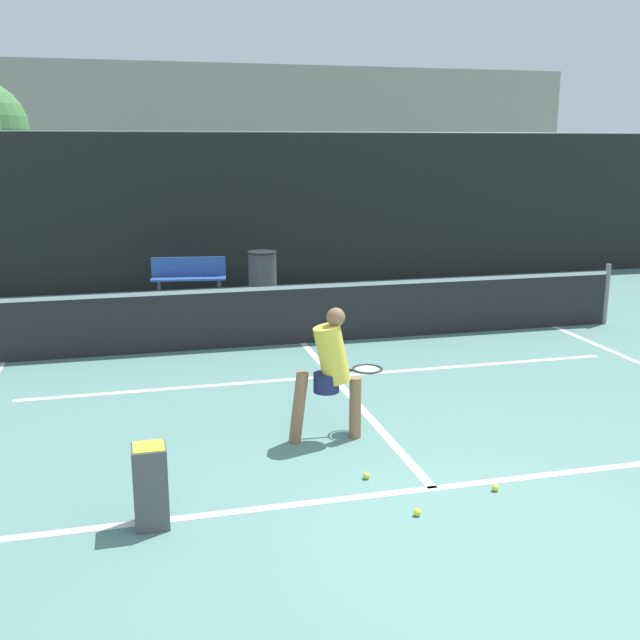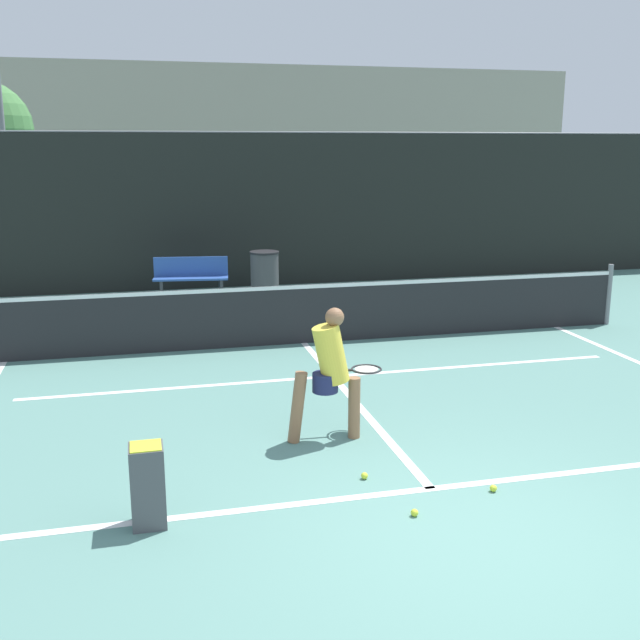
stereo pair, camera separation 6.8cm
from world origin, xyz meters
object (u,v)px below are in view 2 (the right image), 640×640
object	(u,v)px
player_practicing	(330,369)
ball_hopper	(148,484)
parked_car	(319,235)
trash_bin	(265,275)
courtside_bench	(191,277)

from	to	relation	value
player_practicing	ball_hopper	bearing A→B (deg)	-140.37
player_practicing	ball_hopper	xyz separation A→B (m)	(-1.93, -1.46, -0.42)
player_practicing	parked_car	size ratio (longest dim) A/B	0.36
ball_hopper	trash_bin	bearing A→B (deg)	74.45
trash_bin	parked_car	bearing A→B (deg)	66.16
player_practicing	trash_bin	bearing A→B (deg)	88.13
trash_bin	courtside_bench	bearing A→B (deg)	168.49
ball_hopper	parked_car	size ratio (longest dim) A/B	0.17
player_practicing	trash_bin	world-z (taller)	player_practicing
trash_bin	ball_hopper	bearing A→B (deg)	-105.55
ball_hopper	trash_bin	distance (m)	9.48
player_practicing	ball_hopper	size ratio (longest dim) A/B	2.05
trash_bin	parked_car	size ratio (longest dim) A/B	0.24
ball_hopper	trash_bin	world-z (taller)	trash_bin
player_practicing	parked_car	bearing A→B (deg)	79.42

